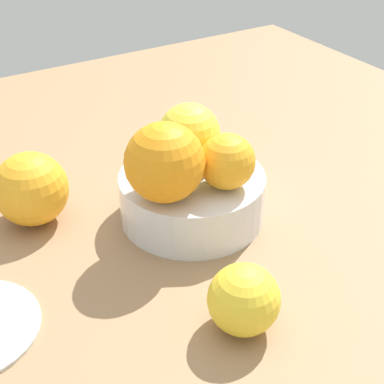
{
  "coord_description": "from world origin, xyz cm",
  "views": [
    {
      "loc": [
        29.06,
        47.82,
        39.65
      ],
      "look_at": [
        0.0,
        0.0,
        3.38
      ],
      "focal_mm": 54.16,
      "sensor_mm": 36.0,
      "label": 1
    }
  ],
  "objects_px": {
    "fruit_bowl": "(192,197)",
    "orange_in_bowl_0": "(165,162)",
    "orange_loose_0": "(31,189)",
    "orange_loose_1": "(244,299)",
    "orange_in_bowl_1": "(227,162)",
    "orange_in_bowl_2": "(189,134)"
  },
  "relations": [
    {
      "from": "fruit_bowl",
      "to": "orange_in_bowl_0",
      "type": "xyz_separation_m",
      "value": [
        0.05,
        0.02,
        0.07
      ]
    },
    {
      "from": "orange_in_bowl_0",
      "to": "orange_loose_0",
      "type": "bearing_deg",
      "value": -44.65
    },
    {
      "from": "orange_in_bowl_0",
      "to": "orange_loose_1",
      "type": "bearing_deg",
      "value": 88.13
    },
    {
      "from": "orange_in_bowl_0",
      "to": "orange_loose_1",
      "type": "xyz_separation_m",
      "value": [
        0.0,
        0.15,
        -0.07
      ]
    },
    {
      "from": "orange_loose_0",
      "to": "orange_in_bowl_1",
      "type": "bearing_deg",
      "value": 144.87
    },
    {
      "from": "orange_in_bowl_2",
      "to": "orange_in_bowl_0",
      "type": "bearing_deg",
      "value": 40.57
    },
    {
      "from": "orange_in_bowl_2",
      "to": "orange_loose_0",
      "type": "xyz_separation_m",
      "value": [
        0.17,
        -0.06,
        -0.05
      ]
    },
    {
      "from": "fruit_bowl",
      "to": "orange_in_bowl_2",
      "type": "height_order",
      "value": "orange_in_bowl_2"
    },
    {
      "from": "orange_in_bowl_2",
      "to": "orange_in_bowl_1",
      "type": "bearing_deg",
      "value": 95.43
    },
    {
      "from": "fruit_bowl",
      "to": "orange_loose_0",
      "type": "bearing_deg",
      "value": -28.93
    },
    {
      "from": "orange_in_bowl_0",
      "to": "orange_in_bowl_2",
      "type": "relative_size",
      "value": 1.18
    },
    {
      "from": "orange_in_bowl_2",
      "to": "orange_loose_0",
      "type": "bearing_deg",
      "value": -18.79
    },
    {
      "from": "orange_in_bowl_0",
      "to": "orange_in_bowl_2",
      "type": "xyz_separation_m",
      "value": [
        -0.06,
        -0.05,
        -0.01
      ]
    },
    {
      "from": "fruit_bowl",
      "to": "orange_in_bowl_1",
      "type": "height_order",
      "value": "orange_in_bowl_1"
    },
    {
      "from": "orange_loose_0",
      "to": "orange_loose_1",
      "type": "height_order",
      "value": "orange_loose_0"
    },
    {
      "from": "fruit_bowl",
      "to": "orange_loose_0",
      "type": "height_order",
      "value": "orange_loose_0"
    },
    {
      "from": "fruit_bowl",
      "to": "orange_in_bowl_0",
      "type": "relative_size",
      "value": 1.97
    },
    {
      "from": "orange_in_bowl_1",
      "to": "orange_in_bowl_2",
      "type": "relative_size",
      "value": 0.86
    },
    {
      "from": "orange_loose_1",
      "to": "orange_in_bowl_1",
      "type": "bearing_deg",
      "value": -117.95
    },
    {
      "from": "orange_in_bowl_0",
      "to": "orange_loose_1",
      "type": "relative_size",
      "value": 1.27
    },
    {
      "from": "orange_in_bowl_1",
      "to": "fruit_bowl",
      "type": "bearing_deg",
      "value": -62.02
    },
    {
      "from": "fruit_bowl",
      "to": "orange_in_bowl_2",
      "type": "relative_size",
      "value": 2.34
    }
  ]
}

